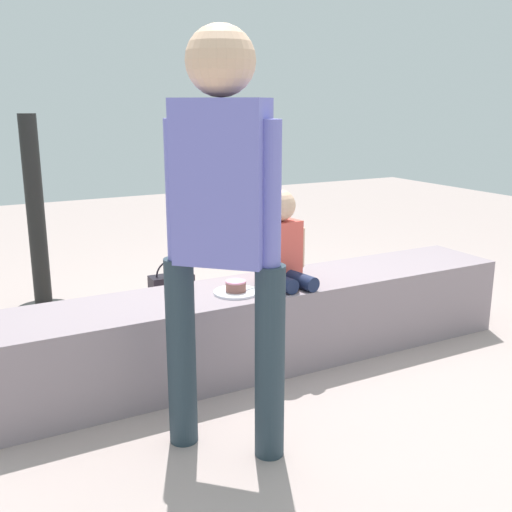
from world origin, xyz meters
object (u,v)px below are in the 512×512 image
at_px(party_cup_red, 280,313).
at_px(child_seated, 281,243).
at_px(cake_plate, 236,289).
at_px(handbag_black_leather, 172,287).
at_px(adult_standing, 223,210).
at_px(water_bottle_near_gift, 299,283).
at_px(gift_bag, 110,328).
at_px(cake_box_white, 156,323).

bearing_deg(party_cup_red, child_seated, -120.40).
height_order(cake_plate, handbag_black_leather, cake_plate).
bearing_deg(adult_standing, water_bottle_near_gift, 49.30).
relative_size(adult_standing, handbag_black_leather, 5.39).
bearing_deg(handbag_black_leather, adult_standing, -103.89).
xyz_separation_m(cake_plate, handbag_black_leather, (0.11, 1.24, -0.35)).
distance_m(child_seated, adult_standing, 0.94).
xyz_separation_m(adult_standing, water_bottle_near_gift, (1.28, 1.49, -0.86)).
bearing_deg(child_seated, cake_plate, -169.96).
relative_size(adult_standing, party_cup_red, 17.46).
bearing_deg(water_bottle_near_gift, gift_bag, -165.16).
distance_m(water_bottle_near_gift, handbag_black_leather, 0.89).
xyz_separation_m(adult_standing, cake_box_white, (0.16, 1.31, -0.90)).
bearing_deg(cake_plate, gift_bag, 133.57).
bearing_deg(party_cup_red, adult_standing, -128.83).
distance_m(child_seated, gift_bag, 1.04).
height_order(child_seated, cake_plate, child_seated).
distance_m(gift_bag, cake_box_white, 0.39).
distance_m(water_bottle_near_gift, party_cup_red, 0.50).
bearing_deg(cake_box_white, child_seated, -55.93).
relative_size(child_seated, gift_bag, 1.42).
relative_size(cake_plate, party_cup_red, 2.46).
bearing_deg(adult_standing, cake_plate, 59.96).
height_order(party_cup_red, handbag_black_leather, handbag_black_leather).
relative_size(water_bottle_near_gift, handbag_black_leather, 0.76).
bearing_deg(cake_plate, handbag_black_leather, 84.73).
distance_m(adult_standing, handbag_black_leather, 2.06).
xyz_separation_m(cake_plate, cake_box_white, (-0.18, 0.73, -0.39)).
height_order(cake_plate, cake_box_white, cake_plate).
xyz_separation_m(cake_plate, water_bottle_near_gift, (0.94, 0.91, -0.35)).
height_order(gift_bag, water_bottle_near_gift, gift_bag).
relative_size(child_seated, party_cup_red, 5.30).
relative_size(water_bottle_near_gift, party_cup_red, 2.46).
height_order(child_seated, gift_bag, child_seated).
relative_size(adult_standing, water_bottle_near_gift, 7.09).
relative_size(child_seated, water_bottle_near_gift, 2.15).
bearing_deg(cake_box_white, party_cup_red, -12.46).
height_order(gift_bag, handbag_black_leather, gift_bag).
height_order(adult_standing, party_cup_red, adult_standing).
bearing_deg(water_bottle_near_gift, cake_plate, -136.14).
relative_size(water_bottle_near_gift, cake_box_white, 0.73).
xyz_separation_m(child_seated, adult_standing, (-0.62, -0.63, 0.32)).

